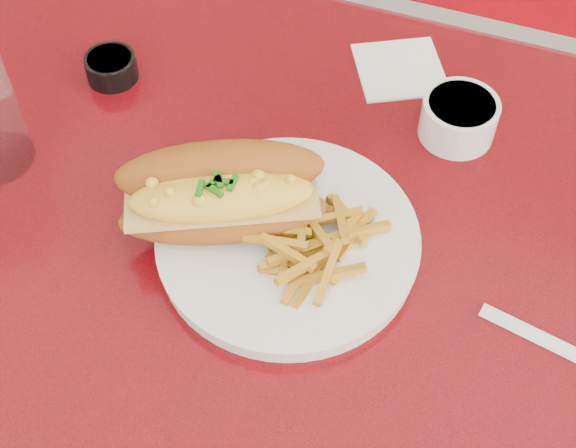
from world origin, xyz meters
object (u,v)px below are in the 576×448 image
(booth_bench_far, at_px, (464,88))
(mac_hoagie, at_px, (221,193))
(gravy_ramekin, at_px, (459,117))
(dinner_plate, at_px, (288,241))
(fork, at_px, (285,280))
(sauce_cup_left, at_px, (111,66))
(diner_table, at_px, (357,334))

(booth_bench_far, distance_m, mac_hoagie, 1.00)
(booth_bench_far, height_order, gravy_ramekin, booth_bench_far)
(booth_bench_far, distance_m, dinner_plate, 0.97)
(mac_hoagie, bearing_deg, booth_bench_far, 53.47)
(booth_bench_far, height_order, fork, booth_bench_far)
(fork, bearing_deg, sauce_cup_left, 64.13)
(diner_table, height_order, gravy_ramekin, gravy_ramekin)
(diner_table, distance_m, mac_hoagie, 0.27)
(gravy_ramekin, relative_size, sauce_cup_left, 1.47)
(dinner_plate, bearing_deg, mac_hoagie, -179.47)
(mac_hoagie, distance_m, fork, 0.11)
(booth_bench_far, height_order, dinner_plate, booth_bench_far)
(booth_bench_far, bearing_deg, diner_table, -90.00)
(sauce_cup_left, bearing_deg, gravy_ramekin, 7.51)
(dinner_plate, bearing_deg, diner_table, 12.44)
(diner_table, bearing_deg, sauce_cup_left, 158.48)
(mac_hoagie, distance_m, sauce_cup_left, 0.28)
(dinner_plate, relative_size, fork, 2.25)
(mac_hoagie, height_order, sauce_cup_left, mac_hoagie)
(fork, bearing_deg, booth_bench_far, 4.96)
(booth_bench_far, xyz_separation_m, fork, (-0.07, -0.88, 0.50))
(diner_table, distance_m, sauce_cup_left, 0.44)
(dinner_plate, bearing_deg, gravy_ramekin, 60.41)
(sauce_cup_left, bearing_deg, dinner_plate, -29.51)
(diner_table, relative_size, dinner_plate, 4.23)
(gravy_ramekin, bearing_deg, booth_bench_far, 94.05)
(mac_hoagie, bearing_deg, fork, -56.18)
(mac_hoagie, bearing_deg, diner_table, -19.19)
(booth_bench_far, relative_size, sauce_cup_left, 15.53)
(dinner_plate, height_order, fork, same)
(dinner_plate, distance_m, sauce_cup_left, 0.33)
(mac_hoagie, bearing_deg, dinner_plate, -25.63)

